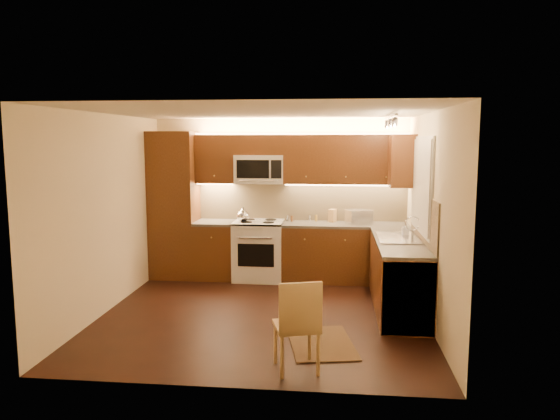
# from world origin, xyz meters

# --- Properties ---
(floor) EXTENTS (4.00, 4.00, 0.01)m
(floor) POSITION_xyz_m (0.00, 0.00, 0.00)
(floor) COLOR black
(floor) RESTS_ON ground
(ceiling) EXTENTS (4.00, 4.00, 0.01)m
(ceiling) POSITION_xyz_m (0.00, 0.00, 2.50)
(ceiling) COLOR beige
(ceiling) RESTS_ON ground
(wall_back) EXTENTS (4.00, 0.01, 2.50)m
(wall_back) POSITION_xyz_m (0.00, 2.00, 1.25)
(wall_back) COLOR beige
(wall_back) RESTS_ON ground
(wall_front) EXTENTS (4.00, 0.01, 2.50)m
(wall_front) POSITION_xyz_m (0.00, -2.00, 1.25)
(wall_front) COLOR beige
(wall_front) RESTS_ON ground
(wall_left) EXTENTS (0.01, 4.00, 2.50)m
(wall_left) POSITION_xyz_m (-2.00, 0.00, 1.25)
(wall_left) COLOR beige
(wall_left) RESTS_ON ground
(wall_right) EXTENTS (0.01, 4.00, 2.50)m
(wall_right) POSITION_xyz_m (2.00, 0.00, 1.25)
(wall_right) COLOR beige
(wall_right) RESTS_ON ground
(pantry) EXTENTS (0.70, 0.60, 2.30)m
(pantry) POSITION_xyz_m (-1.65, 1.70, 1.15)
(pantry) COLOR #40210D
(pantry) RESTS_ON floor
(base_cab_back_left) EXTENTS (0.62, 0.60, 0.86)m
(base_cab_back_left) POSITION_xyz_m (-0.99, 1.70, 0.43)
(base_cab_back_left) COLOR #40210D
(base_cab_back_left) RESTS_ON floor
(counter_back_left) EXTENTS (0.62, 0.60, 0.04)m
(counter_back_left) POSITION_xyz_m (-0.99, 1.70, 0.88)
(counter_back_left) COLOR #393733
(counter_back_left) RESTS_ON base_cab_back_left
(base_cab_back_right) EXTENTS (1.92, 0.60, 0.86)m
(base_cab_back_right) POSITION_xyz_m (1.04, 1.70, 0.43)
(base_cab_back_right) COLOR #40210D
(base_cab_back_right) RESTS_ON floor
(counter_back_right) EXTENTS (1.92, 0.60, 0.04)m
(counter_back_right) POSITION_xyz_m (1.04, 1.70, 0.88)
(counter_back_right) COLOR #393733
(counter_back_right) RESTS_ON base_cab_back_right
(base_cab_right) EXTENTS (0.60, 2.00, 0.86)m
(base_cab_right) POSITION_xyz_m (1.70, 0.40, 0.43)
(base_cab_right) COLOR #40210D
(base_cab_right) RESTS_ON floor
(counter_right) EXTENTS (0.60, 2.00, 0.04)m
(counter_right) POSITION_xyz_m (1.70, 0.40, 0.88)
(counter_right) COLOR #393733
(counter_right) RESTS_ON base_cab_right
(dishwasher) EXTENTS (0.58, 0.60, 0.84)m
(dishwasher) POSITION_xyz_m (1.70, -0.30, 0.43)
(dishwasher) COLOR silver
(dishwasher) RESTS_ON floor
(backsplash_back) EXTENTS (3.30, 0.02, 0.60)m
(backsplash_back) POSITION_xyz_m (0.35, 1.99, 1.20)
(backsplash_back) COLOR tan
(backsplash_back) RESTS_ON wall_back
(backsplash_right) EXTENTS (0.02, 2.00, 0.60)m
(backsplash_right) POSITION_xyz_m (1.99, 0.40, 1.20)
(backsplash_right) COLOR tan
(backsplash_right) RESTS_ON wall_right
(upper_cab_back_left) EXTENTS (0.62, 0.35, 0.75)m
(upper_cab_back_left) POSITION_xyz_m (-0.99, 1.82, 1.88)
(upper_cab_back_left) COLOR #40210D
(upper_cab_back_left) RESTS_ON wall_back
(upper_cab_back_right) EXTENTS (1.92, 0.35, 0.75)m
(upper_cab_back_right) POSITION_xyz_m (1.04, 1.82, 1.88)
(upper_cab_back_right) COLOR #40210D
(upper_cab_back_right) RESTS_ON wall_back
(upper_cab_bridge) EXTENTS (0.76, 0.35, 0.31)m
(upper_cab_bridge) POSITION_xyz_m (-0.30, 1.82, 2.09)
(upper_cab_bridge) COLOR #40210D
(upper_cab_bridge) RESTS_ON wall_back
(upper_cab_right_corner) EXTENTS (0.35, 0.50, 0.75)m
(upper_cab_right_corner) POSITION_xyz_m (1.82, 1.40, 1.88)
(upper_cab_right_corner) COLOR #40210D
(upper_cab_right_corner) RESTS_ON wall_right
(stove) EXTENTS (0.76, 0.65, 0.92)m
(stove) POSITION_xyz_m (-0.30, 1.68, 0.46)
(stove) COLOR silver
(stove) RESTS_ON floor
(microwave) EXTENTS (0.76, 0.38, 0.44)m
(microwave) POSITION_xyz_m (-0.30, 1.81, 1.72)
(microwave) COLOR silver
(microwave) RESTS_ON wall_back
(window_frame) EXTENTS (0.03, 1.44, 1.24)m
(window_frame) POSITION_xyz_m (1.99, 0.55, 1.60)
(window_frame) COLOR silver
(window_frame) RESTS_ON wall_right
(window_blinds) EXTENTS (0.02, 1.36, 1.16)m
(window_blinds) POSITION_xyz_m (1.97, 0.55, 1.60)
(window_blinds) COLOR silver
(window_blinds) RESTS_ON wall_right
(sink) EXTENTS (0.52, 0.86, 0.15)m
(sink) POSITION_xyz_m (1.70, 0.55, 0.98)
(sink) COLOR silver
(sink) RESTS_ON counter_right
(faucet) EXTENTS (0.20, 0.04, 0.30)m
(faucet) POSITION_xyz_m (1.88, 0.55, 1.05)
(faucet) COLOR silver
(faucet) RESTS_ON counter_right
(track_light_bar) EXTENTS (0.04, 1.20, 0.03)m
(track_light_bar) POSITION_xyz_m (1.55, 0.40, 2.46)
(track_light_bar) COLOR silver
(track_light_bar) RESTS_ON ceiling
(kettle) EXTENTS (0.24, 0.24, 0.23)m
(kettle) POSITION_xyz_m (-0.53, 1.60, 1.04)
(kettle) COLOR silver
(kettle) RESTS_ON stove
(toaster_oven) EXTENTS (0.43, 0.38, 0.21)m
(toaster_oven) POSITION_xyz_m (1.24, 1.72, 1.01)
(toaster_oven) COLOR silver
(toaster_oven) RESTS_ON counter_back_right
(knife_block) EXTENTS (0.14, 0.17, 0.20)m
(knife_block) POSITION_xyz_m (0.84, 1.86, 1.00)
(knife_block) COLOR #B0854F
(knife_block) RESTS_ON counter_back_right
(spice_jar_a) EXTENTS (0.05, 0.05, 0.09)m
(spice_jar_a) POSITION_xyz_m (0.48, 1.94, 0.95)
(spice_jar_a) COLOR silver
(spice_jar_a) RESTS_ON counter_back_right
(spice_jar_b) EXTENTS (0.05, 0.05, 0.09)m
(spice_jar_b) POSITION_xyz_m (0.20, 1.83, 0.94)
(spice_jar_b) COLOR brown
(spice_jar_b) RESTS_ON counter_back_right
(spice_jar_c) EXTENTS (0.05, 0.05, 0.09)m
(spice_jar_c) POSITION_xyz_m (0.14, 1.86, 0.95)
(spice_jar_c) COLOR silver
(spice_jar_c) RESTS_ON counter_back_right
(spice_jar_d) EXTENTS (0.05, 0.05, 0.10)m
(spice_jar_d) POSITION_xyz_m (0.58, 1.88, 0.95)
(spice_jar_d) COLOR olive
(spice_jar_d) RESTS_ON counter_back_right
(soap_bottle) EXTENTS (0.09, 0.09, 0.17)m
(soap_bottle) POSITION_xyz_m (1.82, 0.75, 0.99)
(soap_bottle) COLOR silver
(soap_bottle) RESTS_ON counter_right
(rug) EXTENTS (0.83, 1.09, 0.01)m
(rug) POSITION_xyz_m (0.75, -0.90, 0.01)
(rug) COLOR black
(rug) RESTS_ON floor
(dining_chair) EXTENTS (0.49, 0.49, 0.90)m
(dining_chair) POSITION_xyz_m (0.53, -1.56, 0.45)
(dining_chair) COLOR #B0854F
(dining_chair) RESTS_ON floor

